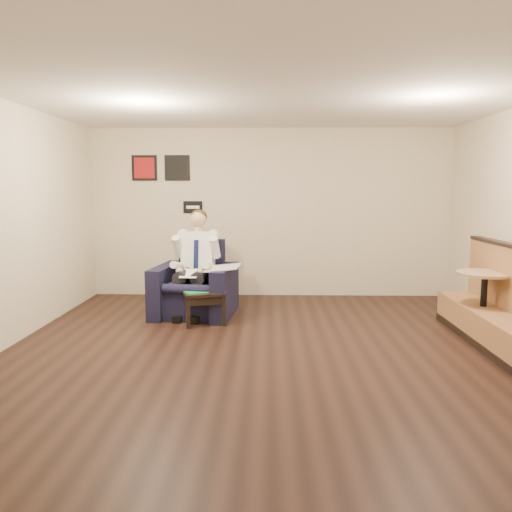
{
  "coord_description": "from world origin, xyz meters",
  "views": [
    {
      "loc": [
        -0.03,
        -5.39,
        1.78
      ],
      "look_at": [
        -0.2,
        1.2,
        0.91
      ],
      "focal_mm": 35.0,
      "sensor_mm": 36.0,
      "label": 1
    }
  ],
  "objects_px": {
    "armchair": "(195,279)",
    "banquette": "(494,295)",
    "coffee_mug": "(214,285)",
    "smartphone": "(204,288)",
    "side_table": "(203,307)",
    "seated_man": "(192,267)",
    "green_folder": "(201,291)",
    "cafe_table": "(483,305)"
  },
  "relations": [
    {
      "from": "green_folder",
      "to": "smartphone",
      "type": "height_order",
      "value": "green_folder"
    },
    {
      "from": "coffee_mug",
      "to": "cafe_table",
      "type": "distance_m",
      "value": 3.45
    },
    {
      "from": "seated_man",
      "to": "smartphone",
      "type": "height_order",
      "value": "seated_man"
    },
    {
      "from": "cafe_table",
      "to": "smartphone",
      "type": "bearing_deg",
      "value": 167.78
    },
    {
      "from": "seated_man",
      "to": "green_folder",
      "type": "xyz_separation_m",
      "value": [
        0.16,
        -0.32,
        -0.28
      ]
    },
    {
      "from": "armchair",
      "to": "smartphone",
      "type": "height_order",
      "value": "armchair"
    },
    {
      "from": "green_folder",
      "to": "armchair",
      "type": "bearing_deg",
      "value": 107.84
    },
    {
      "from": "coffee_mug",
      "to": "banquette",
      "type": "distance_m",
      "value": 3.52
    },
    {
      "from": "green_folder",
      "to": "seated_man",
      "type": "bearing_deg",
      "value": 117.07
    },
    {
      "from": "seated_man",
      "to": "smartphone",
      "type": "distance_m",
      "value": 0.36
    },
    {
      "from": "smartphone",
      "to": "banquette",
      "type": "xyz_separation_m",
      "value": [
        3.51,
        -0.99,
        0.13
      ]
    },
    {
      "from": "seated_man",
      "to": "cafe_table",
      "type": "height_order",
      "value": "seated_man"
    },
    {
      "from": "banquette",
      "to": "armchair",
      "type": "bearing_deg",
      "value": 161.21
    },
    {
      "from": "armchair",
      "to": "cafe_table",
      "type": "xyz_separation_m",
      "value": [
        3.66,
        -1.02,
        -0.12
      ]
    },
    {
      "from": "cafe_table",
      "to": "green_folder",
      "type": "bearing_deg",
      "value": 170.83
    },
    {
      "from": "side_table",
      "to": "green_folder",
      "type": "distance_m",
      "value": 0.23
    },
    {
      "from": "smartphone",
      "to": "banquette",
      "type": "relative_size",
      "value": 0.06
    },
    {
      "from": "cafe_table",
      "to": "banquette",
      "type": "bearing_deg",
      "value": -86.98
    },
    {
      "from": "green_folder",
      "to": "smartphone",
      "type": "relative_size",
      "value": 3.21
    },
    {
      "from": "armchair",
      "to": "green_folder",
      "type": "bearing_deg",
      "value": -65.42
    },
    {
      "from": "side_table",
      "to": "coffee_mug",
      "type": "xyz_separation_m",
      "value": [
        0.13,
        0.16,
        0.26
      ]
    },
    {
      "from": "green_folder",
      "to": "cafe_table",
      "type": "height_order",
      "value": "cafe_table"
    },
    {
      "from": "armchair",
      "to": "banquette",
      "type": "xyz_separation_m",
      "value": [
        3.67,
        -1.25,
        0.05
      ]
    },
    {
      "from": "armchair",
      "to": "banquette",
      "type": "relative_size",
      "value": 0.49
    },
    {
      "from": "green_folder",
      "to": "banquette",
      "type": "height_order",
      "value": "banquette"
    },
    {
      "from": "green_folder",
      "to": "banquette",
      "type": "distance_m",
      "value": 3.62
    },
    {
      "from": "cafe_table",
      "to": "coffee_mug",
      "type": "bearing_deg",
      "value": 167.3
    },
    {
      "from": "armchair",
      "to": "cafe_table",
      "type": "relative_size",
      "value": 1.35
    },
    {
      "from": "seated_man",
      "to": "green_folder",
      "type": "distance_m",
      "value": 0.45
    },
    {
      "from": "smartphone",
      "to": "banquette",
      "type": "bearing_deg",
      "value": -23.28
    },
    {
      "from": "armchair",
      "to": "side_table",
      "type": "bearing_deg",
      "value": -61.77
    },
    {
      "from": "coffee_mug",
      "to": "cafe_table",
      "type": "xyz_separation_m",
      "value": [
        3.36,
        -0.76,
        -0.08
      ]
    },
    {
      "from": "side_table",
      "to": "banquette",
      "type": "relative_size",
      "value": 0.24
    },
    {
      "from": "cafe_table",
      "to": "side_table",
      "type": "bearing_deg",
      "value": 170.34
    },
    {
      "from": "coffee_mug",
      "to": "banquette",
      "type": "relative_size",
      "value": 0.04
    },
    {
      "from": "smartphone",
      "to": "cafe_table",
      "type": "distance_m",
      "value": 3.58
    },
    {
      "from": "banquette",
      "to": "coffee_mug",
      "type": "bearing_deg",
      "value": 163.68
    },
    {
      "from": "green_folder",
      "to": "coffee_mug",
      "type": "relative_size",
      "value": 4.74
    },
    {
      "from": "side_table",
      "to": "cafe_table",
      "type": "distance_m",
      "value": 3.55
    },
    {
      "from": "side_table",
      "to": "banquette",
      "type": "height_order",
      "value": "banquette"
    },
    {
      "from": "smartphone",
      "to": "cafe_table",
      "type": "bearing_deg",
      "value": -19.78
    },
    {
      "from": "coffee_mug",
      "to": "cafe_table",
      "type": "relative_size",
      "value": 0.11
    }
  ]
}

